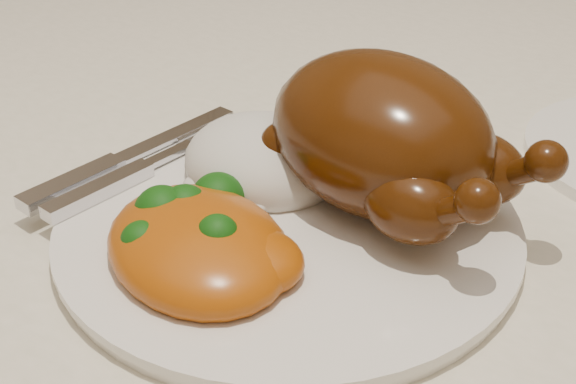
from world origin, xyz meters
The scene contains 7 objects.
dining_table centered at (0.00, 0.00, 0.67)m, with size 1.60×0.90×0.76m.
tablecloth centered at (0.00, 0.00, 0.74)m, with size 1.73×1.03×0.18m.
dinner_plate centered at (0.06, -0.07, 0.77)m, with size 0.28×0.28×0.01m, color white.
roast_chicken centered at (0.09, -0.01, 0.83)m, with size 0.20×0.14×0.10m.
rice_mound centered at (0.01, -0.03, 0.79)m, with size 0.11×0.10×0.06m.
mac_and_cheese centered at (0.04, -0.13, 0.79)m, with size 0.15×0.14×0.05m.
cutlery centered at (-0.06, -0.10, 0.79)m, with size 0.04×0.18×0.01m.
Camera 1 is at (0.31, -0.39, 1.05)m, focal length 50.00 mm.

